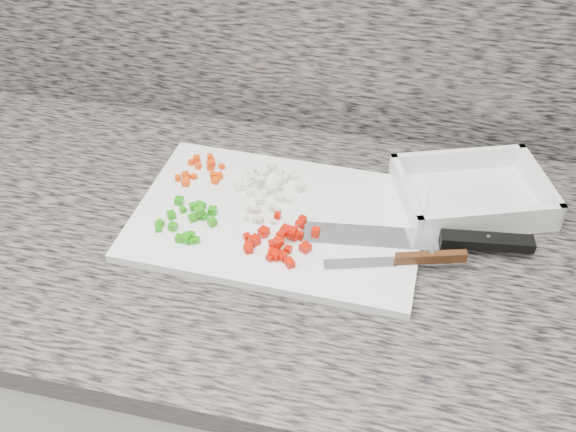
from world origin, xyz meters
TOP-DOWN VIEW (x-y plane):
  - cabinet at (0.00, 1.44)m, footprint 3.92×0.62m
  - countertop at (0.00, 1.44)m, footprint 3.96×0.64m
  - cutting_board at (0.08, 1.47)m, footprint 0.45×0.31m
  - carrot_pile at (-0.07, 1.54)m, footprint 0.08×0.09m
  - onion_pile at (0.04, 1.53)m, footprint 0.12×0.11m
  - green_pepper_pile at (-0.05, 1.42)m, footprint 0.09×0.09m
  - red_pepper_pile at (0.10, 1.40)m, footprint 0.11×0.11m
  - garlic_pile at (0.06, 1.46)m, footprint 0.05×0.05m
  - chef_knife at (0.34, 1.46)m, footprint 0.34×0.08m
  - paring_knife at (0.29, 1.41)m, footprint 0.20×0.07m
  - tray at (0.37, 1.58)m, footprint 0.27×0.24m

SIDE VIEW (x-z plane):
  - cabinet at x=0.00m, z-range 0.00..0.86m
  - countertop at x=0.00m, z-range 0.86..0.90m
  - cutting_board at x=0.08m, z-range 0.90..0.91m
  - tray at x=0.37m, z-range 0.89..0.94m
  - garlic_pile at x=0.06m, z-range 0.91..0.92m
  - carrot_pile at x=-0.07m, z-range 0.91..0.93m
  - chef_knife at x=0.34m, z-range 0.91..0.93m
  - green_pepper_pile at x=-0.05m, z-range 0.91..0.93m
  - paring_knife at x=0.29m, z-range 0.91..0.93m
  - onion_pile at x=0.04m, z-range 0.91..0.93m
  - red_pepper_pile at x=0.10m, z-range 0.91..0.93m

